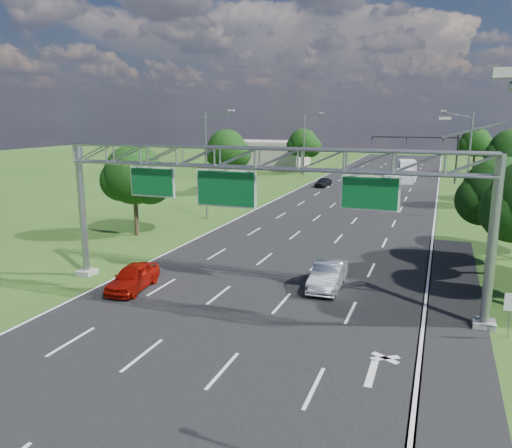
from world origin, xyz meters
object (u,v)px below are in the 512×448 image
at_px(regulatory_sign, 511,306).
at_px(box_truck, 407,171).
at_px(traffic_signal, 431,148).
at_px(red_coupe, 133,277).
at_px(silver_sedan, 328,275).
at_px(sign_gantry, 259,170).

bearing_deg(regulatory_sign, box_truck, 98.47).
bearing_deg(traffic_signal, regulatory_sign, -84.80).
distance_m(regulatory_sign, box_truck, 55.87).
height_order(red_coupe, silver_sedan, silver_sedan).
bearing_deg(sign_gantry, silver_sedan, 41.10).
distance_m(sign_gantry, red_coupe, 9.47).
height_order(red_coupe, box_truck, box_truck).
relative_size(regulatory_sign, silver_sedan, 0.47).
bearing_deg(traffic_signal, red_coupe, -104.66).
bearing_deg(silver_sedan, traffic_signal, 84.07).
bearing_deg(sign_gantry, box_truck, 85.95).
distance_m(red_coupe, silver_sedan, 11.02).
xyz_separation_m(traffic_signal, red_coupe, (-14.21, -54.32, -4.45)).
distance_m(sign_gantry, regulatory_sign, 13.25).
bearing_deg(sign_gantry, regulatory_sign, -4.83).
height_order(sign_gantry, regulatory_sign, sign_gantry).
distance_m(regulatory_sign, red_coupe, 19.15).
distance_m(sign_gantry, traffic_signal, 53.51).
distance_m(regulatory_sign, silver_sedan, 9.70).
xyz_separation_m(regulatory_sign, traffic_signal, (-4.92, 54.02, 3.66)).
bearing_deg(red_coupe, regulatory_sign, -5.57).
xyz_separation_m(traffic_signal, silver_sedan, (-3.98, -50.23, -4.42)).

